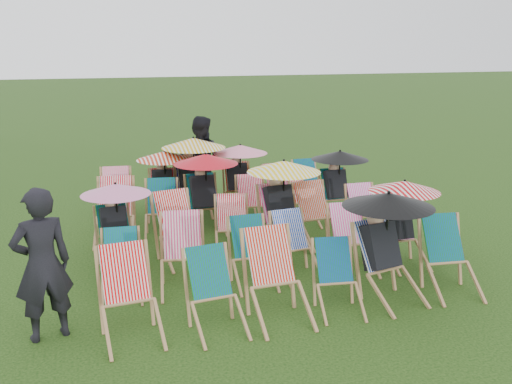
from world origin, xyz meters
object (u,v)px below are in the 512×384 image
object	(u,v)px
person_left	(42,265)
deckchair_29	(310,183)
person_rear	(200,161)
deckchair_0	(130,297)
deckchair_5	(451,258)

from	to	relation	value
person_left	deckchair_29	bearing A→B (deg)	-154.65
deckchair_29	person_rear	xyz separation A→B (m)	(-2.15, 0.51, 0.48)
deckchair_0	deckchair_5	bearing A→B (deg)	-4.81
deckchair_0	person_rear	distance (m)	5.41
deckchair_5	deckchair_29	size ratio (longest dim) A/B	1.11
deckchair_0	person_rear	xyz separation A→B (m)	(1.86, 5.06, 0.42)
deckchair_0	person_rear	size ratio (longest dim) A/B	0.54
deckchair_29	deckchair_5	bearing A→B (deg)	-87.65
person_left	person_rear	xyz separation A→B (m)	(2.75, 4.79, 0.04)
deckchair_29	person_rear	bearing A→B (deg)	167.67
deckchair_29	person_rear	size ratio (longest dim) A/B	0.48
deckchair_29	person_left	world-z (taller)	person_left
person_left	person_rear	bearing A→B (deg)	-135.60
deckchair_29	person_left	bearing A→B (deg)	-137.86
deckchair_0	deckchair_5	world-z (taller)	deckchair_0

